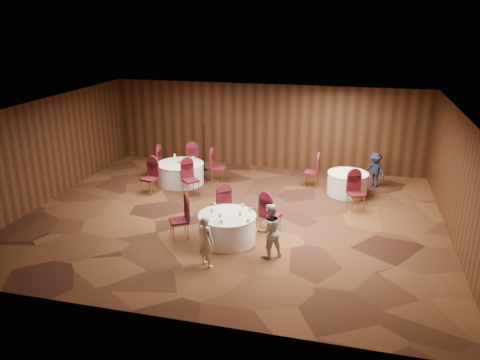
% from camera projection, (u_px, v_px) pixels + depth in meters
% --- Properties ---
extents(ground, '(12.00, 12.00, 0.00)m').
position_uv_depth(ground, '(232.00, 217.00, 13.73)').
color(ground, black).
rests_on(ground, ground).
extents(room_shell, '(12.00, 12.00, 12.00)m').
position_uv_depth(room_shell, '(231.00, 153.00, 13.08)').
color(room_shell, silver).
rests_on(room_shell, ground).
extents(table_main, '(1.51, 1.51, 0.74)m').
position_uv_depth(table_main, '(227.00, 228.00, 12.16)').
color(table_main, white).
rests_on(table_main, ground).
extents(table_left, '(1.62, 1.62, 0.74)m').
position_uv_depth(table_left, '(181.00, 173.00, 16.36)').
color(table_left, white).
rests_on(table_left, ground).
extents(table_right, '(1.32, 1.32, 0.74)m').
position_uv_depth(table_right, '(347.00, 183.00, 15.37)').
color(table_right, white).
rests_on(table_right, ground).
extents(chairs_main, '(2.98, 1.98, 1.00)m').
position_uv_depth(chairs_main, '(224.00, 213.00, 12.73)').
color(chairs_main, '#400C19').
rests_on(chairs_main, ground).
extents(chairs_left, '(2.98, 3.09, 1.00)m').
position_uv_depth(chairs_left, '(181.00, 169.00, 16.36)').
color(chairs_left, '#400C19').
rests_on(chairs_left, ground).
extents(chairs_right, '(2.14, 2.35, 1.00)m').
position_uv_depth(chairs_right, '(332.00, 182.00, 15.09)').
color(chairs_right, '#400C19').
rests_on(chairs_right, ground).
extents(tabletop_main, '(1.13, 1.09, 0.22)m').
position_uv_depth(tabletop_main, '(232.00, 213.00, 11.89)').
color(tabletop_main, silver).
rests_on(tabletop_main, table_main).
extents(tabletop_left, '(0.83, 0.81, 0.22)m').
position_uv_depth(tabletop_left, '(180.00, 161.00, 16.22)').
color(tabletop_left, silver).
rests_on(tabletop_left, table_left).
extents(tabletop_right, '(0.08, 0.08, 0.22)m').
position_uv_depth(tabletop_right, '(356.00, 171.00, 14.95)').
color(tabletop_right, silver).
rests_on(tabletop_right, table_right).
extents(mic_stand, '(0.24, 0.24, 1.73)m').
position_uv_depth(mic_stand, '(204.00, 157.00, 17.73)').
color(mic_stand, black).
rests_on(mic_stand, ground).
extents(woman_a, '(0.55, 0.50, 1.27)m').
position_uv_depth(woman_a, '(206.00, 241.00, 10.86)').
color(woman_a, white).
rests_on(woman_a, ground).
extents(woman_b, '(0.85, 0.82, 1.38)m').
position_uv_depth(woman_b, '(269.00, 231.00, 11.26)').
color(woman_b, silver).
rests_on(woman_b, ground).
extents(man_c, '(0.91, 0.80, 1.22)m').
position_uv_depth(man_c, '(375.00, 170.00, 15.95)').
color(man_c, black).
rests_on(man_c, ground).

